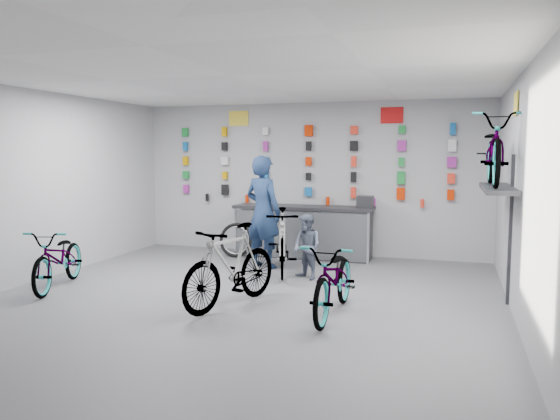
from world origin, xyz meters
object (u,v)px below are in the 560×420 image
(bike_service, at_px, (282,241))
(clerk, at_px, (263,212))
(bike_center, at_px, (231,266))
(bike_left, at_px, (59,258))
(bike_right, at_px, (335,279))
(counter, at_px, (303,232))
(customer, at_px, (307,247))

(bike_service, distance_m, clerk, 0.74)
(bike_center, height_order, clerk, clerk)
(bike_left, relative_size, clerk, 0.88)
(bike_right, relative_size, bike_service, 0.98)
(bike_left, height_order, bike_center, bike_center)
(counter, relative_size, customer, 2.57)
(counter, height_order, bike_left, counter)
(counter, xyz_separation_m, bike_right, (1.38, -3.57, -0.02))
(bike_service, distance_m, customer, 0.59)
(bike_service, relative_size, customer, 1.73)
(customer, bearing_deg, bike_service, -175.33)
(customer, bearing_deg, bike_left, -118.16)
(clerk, bearing_deg, bike_right, 146.11)
(clerk, xyz_separation_m, customer, (0.97, -0.66, -0.46))
(counter, xyz_separation_m, customer, (0.54, -1.77, 0.04))
(bike_right, xyz_separation_m, bike_service, (-1.34, 2.10, 0.08))
(bike_service, bearing_deg, bike_center, -108.52)
(clerk, distance_m, customer, 1.26)
(bike_left, bearing_deg, bike_center, -20.07)
(bike_right, relative_size, clerk, 0.91)
(bike_center, bearing_deg, bike_left, -164.50)
(bike_left, distance_m, customer, 3.77)
(bike_right, distance_m, bike_service, 2.49)
(bike_center, relative_size, clerk, 0.91)
(counter, relative_size, bike_center, 1.50)
(bike_center, bearing_deg, clerk, 117.55)
(counter, height_order, clerk, clerk)
(bike_left, bearing_deg, bike_right, -19.32)
(customer, bearing_deg, clerk, -178.81)
(bike_center, distance_m, customer, 1.88)
(bike_right, relative_size, customer, 1.70)
(bike_right, height_order, clerk, clerk)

